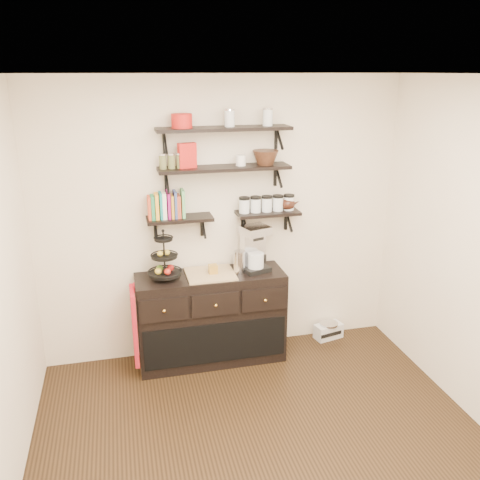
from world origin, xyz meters
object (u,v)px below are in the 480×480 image
sideboard (211,318)px  radio (328,330)px  coffee_maker (254,249)px  fruit_stand (165,263)px

sideboard → radio: sideboard is taller
sideboard → coffee_maker: 0.79m
fruit_stand → coffee_maker: (0.85, 0.03, 0.05)m
coffee_maker → radio: 1.34m
sideboard → fruit_stand: size_ratio=3.08×
fruit_stand → coffee_maker: fruit_stand is taller
sideboard → fruit_stand: fruit_stand is taller
fruit_stand → radio: fruit_stand is taller
sideboard → radio: (1.29, 0.12, -0.37)m
sideboard → radio: bearing=5.1°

